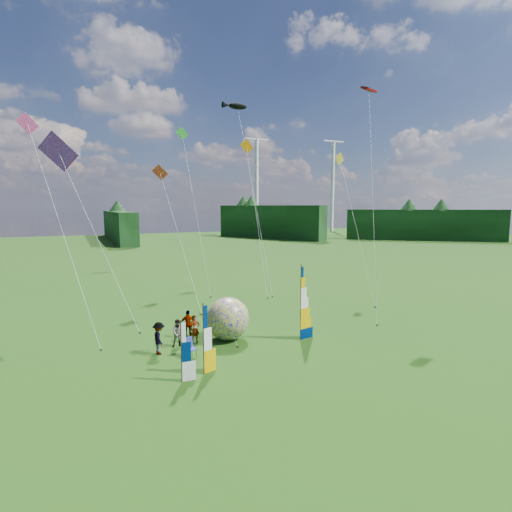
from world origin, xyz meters
name	(u,v)px	position (x,y,z in m)	size (l,w,h in m)	color
ground	(304,364)	(0.00, 0.00, 0.00)	(220.00, 220.00, 0.00)	#2A6512
treeline_ring	(305,291)	(0.00, 0.00, 4.00)	(210.00, 210.00, 8.00)	#225425
turbine_left	(332,187)	(70.00, 95.00, 15.00)	(8.00, 1.20, 30.00)	silver
turbine_right	(257,186)	(45.00, 102.00, 15.00)	(8.00, 1.20, 30.00)	silver
feather_banner_main	(301,304)	(1.83, 3.39, 2.36)	(1.28, 0.10, 4.73)	#001B51
side_banner_left	(204,340)	(-5.34, 0.95, 1.78)	(0.99, 0.10, 3.57)	#D9A600
side_banner_far	(181,353)	(-6.59, 0.54, 1.49)	(0.89, 0.10, 2.98)	white
bol_inflatable	(228,319)	(-2.31, 5.46, 1.37)	(2.74, 2.74, 2.74)	#1613A1
spectator_a	(195,329)	(-4.39, 5.78, 0.88)	(0.64, 0.42, 1.75)	#66594C
spectator_b	(178,333)	(-5.51, 5.49, 0.85)	(0.82, 0.41, 1.69)	#66594C
spectator_c	(159,338)	(-6.83, 4.78, 0.94)	(1.21, 0.45, 1.87)	#66594C
spectator_d	(188,324)	(-4.50, 6.93, 0.90)	(1.06, 0.43, 1.80)	#66594C
camp_chair	(190,348)	(-5.33, 3.49, 0.56)	(0.65, 0.65, 1.12)	navy
kite_whale	(253,185)	(6.45, 20.63, 10.69)	(4.23, 14.49, 21.39)	black
kite_rainbow_delta	(96,219)	(-9.45, 12.92, 7.57)	(9.43, 12.66, 15.14)	red
kite_parafoil	(373,187)	(10.60, 7.11, 10.03)	(7.58, 10.10, 20.07)	#D70502
small_kite_red	(179,231)	(-2.71, 15.87, 6.41)	(3.67, 10.62, 12.81)	red
small_kite_orange	(256,210)	(5.93, 18.75, 8.12)	(4.11, 10.82, 16.24)	orange
small_kite_yellow	(356,221)	(12.91, 11.89, 7.18)	(4.29, 10.48, 14.36)	yellow
small_kite_pink	(62,224)	(-11.57, 9.56, 7.43)	(5.62, 7.78, 14.86)	#FF42A4
small_kite_green	(195,201)	(0.78, 22.83, 8.99)	(3.00, 13.69, 17.99)	green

